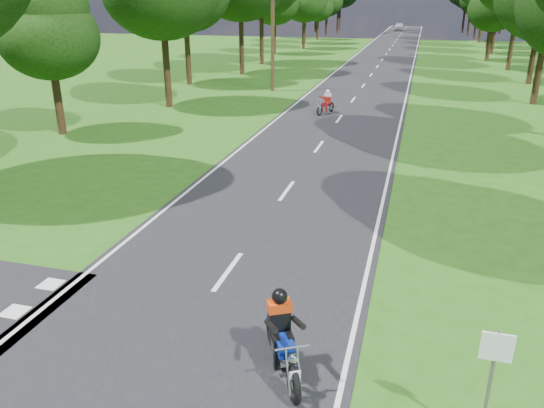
% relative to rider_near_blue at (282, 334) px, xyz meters
% --- Properties ---
extents(ground, '(160.00, 160.00, 0.00)m').
position_rel_rider_near_blue_xyz_m(ground, '(-2.20, 1.22, -0.80)').
color(ground, '#215212').
rests_on(ground, ground).
extents(main_road, '(7.00, 140.00, 0.02)m').
position_rel_rider_near_blue_xyz_m(main_road, '(-2.20, 51.22, -0.79)').
color(main_road, black).
rests_on(main_road, ground).
extents(road_markings, '(7.40, 140.00, 0.01)m').
position_rel_rider_near_blue_xyz_m(road_markings, '(-2.34, 49.35, -0.78)').
color(road_markings, silver).
rests_on(road_markings, main_road).
extents(telegraph_pole, '(1.20, 0.26, 8.00)m').
position_rel_rider_near_blue_xyz_m(telegraph_pole, '(-8.20, 29.22, 3.27)').
color(telegraph_pole, '#382616').
rests_on(telegraph_pole, ground).
extents(road_sign, '(0.45, 0.07, 2.00)m').
position_rel_rider_near_blue_xyz_m(road_sign, '(3.30, -0.79, 0.54)').
color(road_sign, slate).
rests_on(road_sign, ground).
extents(rider_near_blue, '(1.45, 1.95, 1.57)m').
position_rel_rider_near_blue_xyz_m(rider_near_blue, '(0.00, 0.00, 0.00)').
color(rider_near_blue, navy).
rests_on(rider_near_blue, main_road).
extents(rider_far_red, '(1.05, 1.71, 1.35)m').
position_rel_rider_near_blue_xyz_m(rider_far_red, '(-3.17, 22.39, -0.11)').
color(rider_far_red, '#AF0D25').
rests_on(rider_far_red, main_road).
extents(distant_car, '(1.92, 4.55, 1.54)m').
position_rel_rider_near_blue_xyz_m(distant_car, '(-3.03, 102.82, -0.02)').
color(distant_car, silver).
rests_on(distant_car, main_road).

